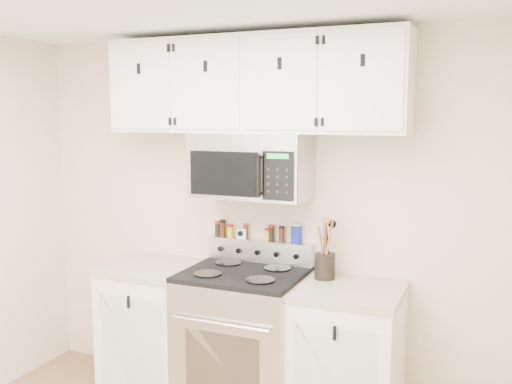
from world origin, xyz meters
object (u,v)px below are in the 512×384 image
utensil_crock (325,264)px  range (244,340)px  microwave (251,165)px  salt_canister (296,234)px

utensil_crock → range: bearing=-163.6°
microwave → utensil_crock: 0.79m
range → microwave: size_ratio=1.45×
salt_canister → utensil_crock: bearing=-29.4°
salt_canister → range: bearing=-132.8°
utensil_crock → salt_canister: (-0.24, 0.13, 0.15)m
microwave → salt_canister: (0.26, 0.16, -0.46)m
range → microwave: microwave is taller
utensil_crock → salt_canister: size_ratio=2.86×
microwave → salt_canister: size_ratio=5.69×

